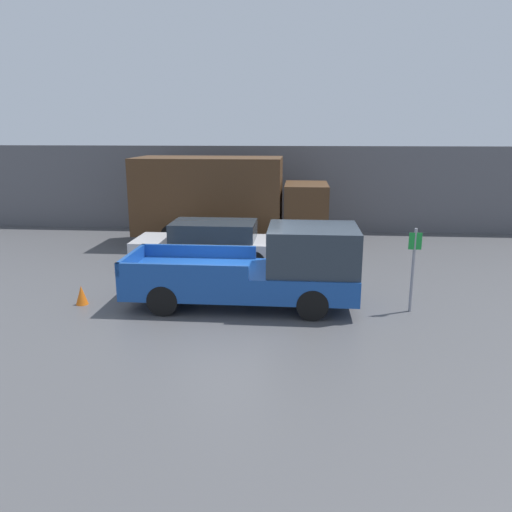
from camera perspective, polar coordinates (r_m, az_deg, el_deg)
The scene contains 7 objects.
ground_plane at distance 12.70m, azimuth -2.95°, elevation -5.42°, with size 60.00×60.00×0.00m, color #4C4C4F.
building_wall at distance 21.79m, azimuth 0.52°, elevation 7.71°, with size 28.00×0.15×3.63m.
pickup_truck at distance 12.30m, azimuth 1.05°, elevation -1.47°, with size 5.65×2.10×2.01m.
car at distance 16.02m, azimuth -5.15°, elevation 1.50°, with size 4.80×1.88×1.45m.
delivery_truck at distance 19.02m, azimuth -3.64°, elevation 6.63°, with size 7.18×2.61×3.29m.
parking_sign at distance 12.36m, azimuth 17.53°, elevation -0.99°, with size 0.30×0.07×2.04m.
traffic_cone at distance 13.27m, azimuth -19.31°, elevation -4.23°, with size 0.30×0.30×0.49m.
Camera 1 is at (1.68, -11.85, 4.24)m, focal length 35.00 mm.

